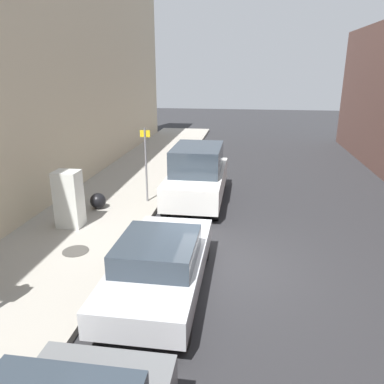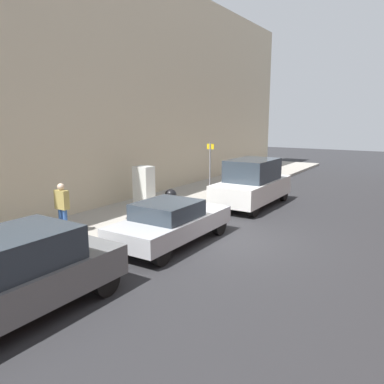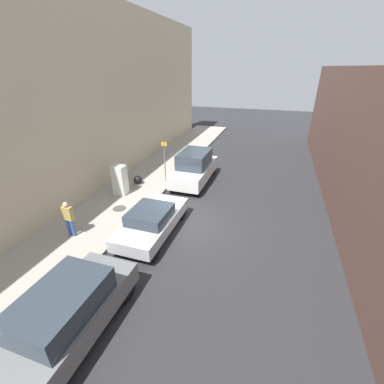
{
  "view_description": "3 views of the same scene",
  "coord_description": "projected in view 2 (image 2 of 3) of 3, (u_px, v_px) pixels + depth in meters",
  "views": [
    {
      "loc": [
        0.41,
        -8.54,
        4.83
      ],
      "look_at": [
        -1.42,
        3.96,
        0.67
      ],
      "focal_mm": 35.0,
      "sensor_mm": 36.0,
      "label": 1
    },
    {
      "loc": [
        5.3,
        -10.53,
        3.91
      ],
      "look_at": [
        -1.61,
        0.28,
        1.39
      ],
      "focal_mm": 35.0,
      "sensor_mm": 36.0,
      "label": 2
    },
    {
      "loc": [
        3.46,
        -10.2,
        7.04
      ],
      "look_at": [
        -0.39,
        1.5,
        1.0
      ],
      "focal_mm": 24.0,
      "sensor_mm": 36.0,
      "label": 3
    }
  ],
  "objects": [
    {
      "name": "sidewalk_slab",
      "position": [
        125.0,
        218.0,
        14.63
      ],
      "size": [
        3.83,
        44.0,
        0.17
      ],
      "primitive_type": "cube",
      "color": "#9E998E",
      "rests_on": "ground"
    },
    {
      "name": "street_sign_post",
      "position": [
        210.0,
        168.0,
        17.04
      ],
      "size": [
        0.36,
        0.07,
        2.7
      ],
      "color": "slate",
      "rests_on": "sidewalk_slab"
    },
    {
      "name": "discarded_refrigerator",
      "position": [
        144.0,
        187.0,
        15.94
      ],
      "size": [
        0.75,
        0.62,
        1.76
      ],
      "color": "silver",
      "rests_on": "sidewalk_slab"
    },
    {
      "name": "parked_van_white",
      "position": [
        252.0,
        183.0,
        16.87
      ],
      "size": [
        1.99,
        4.78,
        2.13
      ],
      "color": "silver",
      "rests_on": "ground"
    },
    {
      "name": "manhole_cover",
      "position": [
        135.0,
        218.0,
        14.3
      ],
      "size": [
        0.7,
        0.7,
        0.02
      ],
      "primitive_type": "cylinder",
      "color": "#47443F",
      "rests_on": "sidewalk_slab"
    },
    {
      "name": "pedestrian_walking_far",
      "position": [
        62.0,
        205.0,
        12.18
      ],
      "size": [
        0.49,
        0.23,
        1.69
      ],
      "rotation": [
        0.0,
        0.0,
        4.95
      ],
      "color": "#2D5193",
      "rests_on": "sidewalk_slab"
    },
    {
      "name": "parked_sedan_silver",
      "position": [
        171.0,
        222.0,
        11.73
      ],
      "size": [
        1.87,
        4.47,
        1.4
      ],
      "color": "silver",
      "rests_on": "ground"
    },
    {
      "name": "ground_plane",
      "position": [
        229.0,
        240.0,
        12.26
      ],
      "size": [
        80.0,
        80.0,
        0.0
      ],
      "primitive_type": "plane",
      "color": "#28282B"
    },
    {
      "name": "parked_suv_gray",
      "position": [
        9.0,
        276.0,
        7.26
      ],
      "size": [
        1.91,
        4.64,
        1.75
      ],
      "color": "slate",
      "rests_on": "ground"
    },
    {
      "name": "building_facade_near",
      "position": [
        65.0,
        83.0,
        15.24
      ],
      "size": [
        2.3,
        39.6,
        10.69
      ],
      "primitive_type": "cube",
      "color": "beige",
      "rests_on": "ground"
    },
    {
      "name": "trash_bag",
      "position": [
        171.0,
        195.0,
        17.25
      ],
      "size": [
        0.55,
        0.55,
        0.55
      ],
      "primitive_type": "sphere",
      "color": "black",
      "rests_on": "sidewalk_slab"
    }
  ]
}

